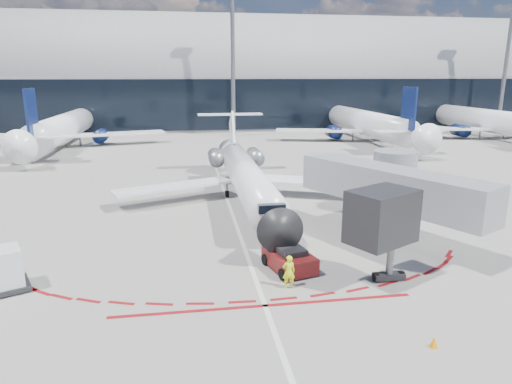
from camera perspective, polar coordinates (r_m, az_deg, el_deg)
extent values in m
plane|color=slate|center=(31.96, -2.45, -4.26)|extent=(260.00, 260.00, 0.00)
cube|color=silver|center=(33.85, -2.84, -3.17)|extent=(0.25, 40.00, 0.01)
cube|color=maroon|center=(21.48, 1.13, -14.01)|extent=(14.00, 0.25, 0.01)
cube|color=#919497|center=(95.29, -7.01, 11.19)|extent=(150.00, 24.00, 10.00)
cylinder|color=#919497|center=(95.15, -7.10, 14.20)|extent=(150.00, 24.00, 24.00)
cube|color=black|center=(83.27, -6.70, 10.75)|extent=(150.00, 0.20, 9.00)
cube|color=gray|center=(29.17, 16.37, 0.69)|extent=(8.22, 12.61, 2.30)
cube|color=black|center=(22.89, 15.46, -2.96)|extent=(3.86, 3.44, 2.60)
cylinder|color=slate|center=(24.36, 16.43, -7.97)|extent=(0.36, 0.36, 2.40)
cube|color=black|center=(24.74, 16.27, -10.07)|extent=(1.60, 0.60, 0.30)
cylinder|color=gray|center=(35.77, 16.83, 1.16)|extent=(3.20, 3.20, 4.80)
cylinder|color=black|center=(36.30, 16.58, -2.15)|extent=(4.00, 4.00, 0.50)
cylinder|color=slate|center=(78.56, -2.91, 16.08)|extent=(0.70, 0.70, 25.00)
cylinder|color=slate|center=(97.49, 28.80, 14.06)|extent=(0.70, 0.70, 25.00)
cylinder|color=white|center=(36.69, -1.14, 1.82)|extent=(2.55, 20.77, 2.55)
cone|color=black|center=(25.55, 2.43, -3.87)|extent=(2.55, 2.64, 2.55)
cone|color=white|center=(48.47, -3.08, 4.90)|extent=(2.55, 3.40, 2.55)
cube|color=black|center=(26.81, 1.81, -1.81)|extent=(1.60, 1.32, 0.52)
cube|color=white|center=(37.96, -10.21, 0.70)|extent=(10.11, 5.99, 0.29)
cube|color=white|center=(39.42, 7.05, 1.33)|extent=(10.11, 5.99, 0.29)
cube|color=white|center=(47.22, -3.00, 7.43)|extent=(0.24, 4.43, 4.51)
cube|color=white|center=(49.01, -3.27, 9.68)|extent=(6.80, 1.51, 0.15)
cylinder|color=slate|center=(44.57, -5.06, 4.33)|extent=(1.42, 3.21, 1.42)
cylinder|color=slate|center=(44.98, -0.12, 4.48)|extent=(1.42, 3.21, 1.42)
cylinder|color=black|center=(29.00, 1.22, -5.68)|extent=(0.21, 0.53, 0.53)
cylinder|color=black|center=(39.27, -3.64, -0.24)|extent=(0.28, 0.60, 0.60)
cylinder|color=black|center=(39.62, 0.44, -0.08)|extent=(0.28, 0.60, 0.60)
cylinder|color=slate|center=(28.91, 1.22, -5.21)|extent=(0.17, 0.17, 1.04)
cube|color=#53130B|center=(24.98, 4.18, -8.47)|extent=(2.66, 3.48, 0.87)
cube|color=black|center=(24.53, 4.53, -7.46)|extent=(1.60, 1.47, 0.34)
cylinder|color=slate|center=(26.80, 2.04, -7.25)|extent=(0.74, 2.45, 0.10)
cylinder|color=black|center=(23.82, 3.40, -10.22)|extent=(0.42, 0.67, 0.62)
cylinder|color=black|center=(24.65, 7.26, -9.44)|extent=(0.42, 0.67, 0.62)
cylinder|color=black|center=(25.56, 1.21, -8.42)|extent=(0.42, 0.67, 0.62)
cylinder|color=black|center=(26.33, 4.87, -7.77)|extent=(0.42, 0.67, 0.62)
imported|color=#E6FF1A|center=(22.77, 4.11, -9.92)|extent=(0.64, 0.43, 1.72)
cube|color=black|center=(25.85, -29.02, -10.33)|extent=(2.86, 2.69, 0.25)
cube|color=white|center=(25.47, -29.30, -8.24)|extent=(2.36, 2.30, 1.81)
cylinder|color=black|center=(25.25, -26.77, -10.85)|extent=(0.20, 0.25, 0.23)
cylinder|color=black|center=(26.61, -27.18, -9.62)|extent=(0.20, 0.25, 0.23)
cone|color=orange|center=(19.79, 21.34, -17.07)|extent=(0.32, 0.32, 0.44)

